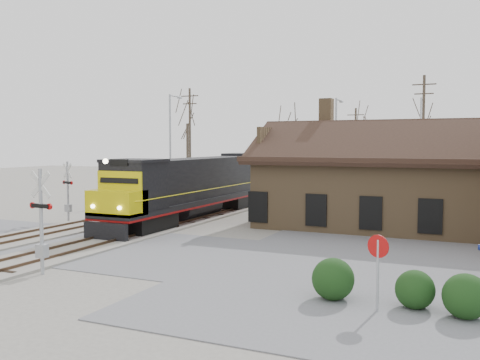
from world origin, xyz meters
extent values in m
plane|color=#9A958B|center=(0.00, 0.00, 0.00)|extent=(140.00, 140.00, 0.00)
cube|color=slate|center=(0.00, 0.00, 0.01)|extent=(60.00, 9.00, 0.03)
cube|color=#9A958B|center=(0.00, 15.00, 0.06)|extent=(3.40, 90.00, 0.12)
cube|color=#473323|center=(-0.72, 15.00, 0.17)|extent=(0.08, 90.00, 0.14)
cube|color=#473323|center=(0.72, 15.00, 0.17)|extent=(0.08, 90.00, 0.14)
cube|color=#9A958B|center=(-4.50, 15.00, 0.06)|extent=(3.40, 90.00, 0.12)
cube|color=#473323|center=(-5.22, 15.00, 0.17)|extent=(0.08, 90.00, 0.14)
cube|color=#473323|center=(-3.78, 15.00, 0.17)|extent=(0.08, 90.00, 0.14)
cube|color=olive|center=(12.00, 12.00, 2.00)|extent=(14.00, 8.00, 4.00)
cube|color=black|center=(12.00, 12.00, 4.10)|extent=(15.20, 9.20, 0.30)
cube|color=black|center=(12.00, 9.70, 5.10)|extent=(15.00, 4.71, 2.66)
cube|color=black|center=(12.00, 14.30, 5.10)|extent=(15.00, 4.71, 2.66)
cube|color=olive|center=(8.00, 13.50, 6.80)|extent=(0.80, 0.80, 2.20)
cube|color=black|center=(0.00, 4.39, 0.51)|extent=(2.33, 3.73, 0.93)
cube|color=black|center=(0.00, 16.52, 0.51)|extent=(2.33, 3.73, 0.93)
cube|color=black|center=(0.00, 10.46, 1.26)|extent=(2.80, 18.67, 0.33)
cube|color=maroon|center=(0.00, 10.46, 1.05)|extent=(2.82, 18.67, 0.11)
cube|color=black|center=(0.00, 11.62, 2.71)|extent=(2.43, 13.53, 2.61)
cube|color=black|center=(0.00, 3.55, 2.71)|extent=(2.80, 2.61, 2.61)
cube|color=yellow|center=(0.00, 1.96, 1.91)|extent=(2.80, 1.68, 1.31)
cube|color=black|center=(0.00, 1.02, 0.51)|extent=(2.61, 0.25, 0.93)
cylinder|color=#FFF2CC|center=(0.00, 1.10, 4.11)|extent=(0.26, 0.10, 0.26)
cube|color=black|center=(0.00, 23.56, 0.51)|extent=(2.33, 3.73, 0.93)
cube|color=black|center=(0.00, 35.69, 0.51)|extent=(2.33, 3.73, 0.93)
cube|color=black|center=(0.00, 29.62, 1.26)|extent=(2.80, 18.67, 0.33)
cube|color=maroon|center=(0.00, 29.62, 1.05)|extent=(2.82, 18.67, 0.11)
cube|color=black|center=(0.00, 30.79, 2.71)|extent=(2.43, 13.53, 2.61)
cube|color=black|center=(0.00, 22.72, 2.71)|extent=(2.80, 2.61, 2.61)
cube|color=black|center=(0.00, 21.13, 1.91)|extent=(2.80, 1.68, 1.31)
cube|color=black|center=(0.00, 20.19, 0.51)|extent=(2.61, 0.25, 0.93)
cylinder|color=#A5A8AD|center=(2.12, -5.40, 2.03)|extent=(0.14, 0.14, 4.06)
cube|color=silver|center=(2.12, -5.40, 3.46)|extent=(1.06, 0.11, 1.06)
cube|color=silver|center=(2.12, -5.40, 3.46)|extent=(1.06, 0.11, 1.06)
cube|color=black|center=(2.12, -5.40, 2.64)|extent=(0.92, 0.21, 0.15)
cylinder|color=#B20C0C|center=(1.66, -5.37, 2.64)|extent=(0.25, 0.10, 0.24)
cylinder|color=#B20C0C|center=(2.57, -5.44, 2.64)|extent=(0.25, 0.10, 0.24)
cube|color=#A5A8AD|center=(2.12, -5.40, 0.91)|extent=(0.41, 0.30, 0.51)
cylinder|color=#A5A8AD|center=(-6.68, 5.69, 1.93)|extent=(0.13, 0.13, 3.85)
cube|color=silver|center=(-6.68, 5.69, 3.27)|extent=(0.98, 0.33, 1.01)
cube|color=silver|center=(-6.68, 5.69, 3.27)|extent=(0.98, 0.33, 1.01)
cube|color=black|center=(-6.68, 5.69, 2.50)|extent=(0.87, 0.39, 0.14)
cylinder|color=#B20C0C|center=(-6.27, 5.56, 2.50)|extent=(0.24, 0.14, 0.23)
cylinder|color=#B20C0C|center=(-7.10, 5.81, 2.50)|extent=(0.24, 0.14, 0.23)
cube|color=#A5A8AD|center=(-6.68, 5.69, 0.87)|extent=(0.39, 0.29, 0.48)
cylinder|color=#A5A8AD|center=(14.61, -4.73, 1.09)|extent=(0.08, 0.08, 2.18)
cylinder|color=#B20C0C|center=(14.61, -4.73, 1.98)|extent=(0.67, 0.27, 0.69)
sphere|color=black|center=(13.10, -4.06, 0.68)|extent=(1.36, 1.36, 1.36)
sphere|color=black|center=(15.60, -3.94, 0.60)|extent=(1.19, 1.19, 1.19)
sphere|color=black|center=(17.03, -4.32, 0.66)|extent=(1.31, 1.31, 1.31)
cylinder|color=#A5A8AD|center=(-8.24, 20.49, 4.68)|extent=(0.18, 0.18, 9.35)
cylinder|color=#A5A8AD|center=(-8.24, 21.39, 9.25)|extent=(0.12, 1.80, 0.12)
cube|color=#A5A8AD|center=(-8.24, 22.19, 9.15)|extent=(0.25, 0.50, 0.12)
cylinder|color=#A5A8AD|center=(6.32, 22.59, 4.34)|extent=(0.18, 0.18, 8.68)
cylinder|color=#A5A8AD|center=(6.32, 23.49, 8.58)|extent=(0.12, 1.80, 0.12)
cube|color=#A5A8AD|center=(6.32, 24.29, 8.48)|extent=(0.25, 0.50, 0.12)
cylinder|color=#A5A8AD|center=(11.40, 37.47, 4.84)|extent=(0.18, 0.18, 9.68)
cylinder|color=#A5A8AD|center=(11.40, 38.37, 9.58)|extent=(0.12, 1.80, 0.12)
cube|color=#A5A8AD|center=(11.40, 39.17, 9.48)|extent=(0.25, 0.50, 0.12)
cylinder|color=#382D23|center=(-10.66, 28.26, 5.35)|extent=(0.24, 0.24, 10.70)
cube|color=#382D23|center=(-10.66, 28.26, 9.90)|extent=(2.00, 0.10, 0.10)
cube|color=#382D23|center=(-10.66, 28.26, 9.10)|extent=(1.60, 0.10, 0.10)
cylinder|color=#382D23|center=(3.43, 43.24, 4.57)|extent=(0.24, 0.24, 9.15)
cube|color=#382D23|center=(3.43, 43.24, 8.35)|extent=(2.00, 0.10, 0.10)
cube|color=#382D23|center=(3.43, 43.24, 7.55)|extent=(1.60, 0.10, 0.10)
cylinder|color=#382D23|center=(12.56, 28.36, 5.43)|extent=(0.24, 0.24, 10.87)
cube|color=#382D23|center=(12.56, 28.36, 10.07)|extent=(2.00, 0.10, 0.10)
cube|color=#382D23|center=(12.56, 28.36, 9.27)|extent=(1.60, 0.10, 0.10)
cylinder|color=#382D23|center=(-14.29, 34.03, 3.65)|extent=(0.32, 0.32, 7.29)
cylinder|color=#382D23|center=(-3.01, 37.63, 2.92)|extent=(0.32, 0.32, 5.84)
cylinder|color=#382D23|center=(2.68, 50.71, 3.30)|extent=(0.32, 0.32, 6.60)
cylinder|color=#382D23|center=(11.23, 40.41, 2.85)|extent=(0.32, 0.32, 5.71)
camera|label=1|loc=(17.36, -20.62, 5.04)|focal=40.00mm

